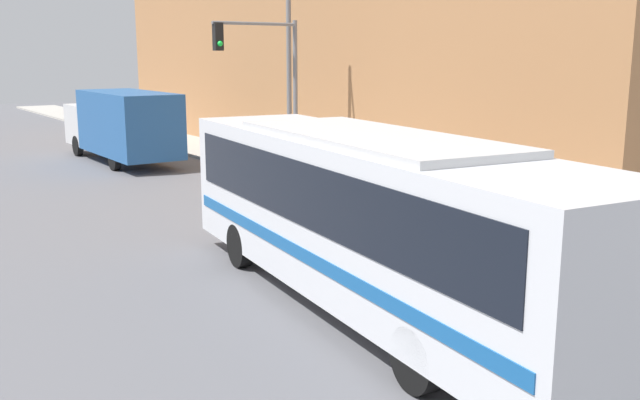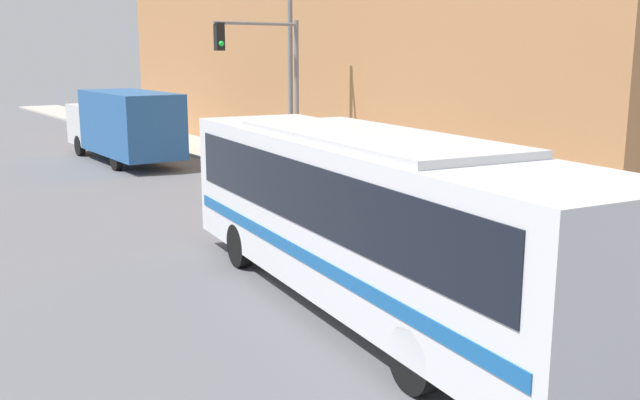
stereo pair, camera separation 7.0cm
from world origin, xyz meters
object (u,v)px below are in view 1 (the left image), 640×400
object	(u,v)px
delivery_truck	(121,123)
fire_hydrant	(479,209)
parking_meter	(360,166)
street_lamp	(281,52)
traffic_light_pole	(269,71)
pedestrian_near_corner	(446,180)
city_bus	(370,210)

from	to	relation	value
delivery_truck	fire_hydrant	size ratio (longest dim) A/B	10.40
fire_hydrant	parking_meter	world-z (taller)	parking_meter
delivery_truck	street_lamp	xyz separation A→B (m)	(3.52, -7.12, 2.91)
delivery_truck	parking_meter	world-z (taller)	delivery_truck
traffic_light_pole	parking_meter	bearing A→B (deg)	-76.65
parking_meter	pedestrian_near_corner	bearing A→B (deg)	-73.81
city_bus	pedestrian_near_corner	world-z (taller)	city_bus
traffic_light_pole	parking_meter	size ratio (longest dim) A/B	4.19
city_bus	parking_meter	distance (m)	10.12
traffic_light_pole	city_bus	bearing A→B (deg)	-112.82
delivery_truck	parking_meter	bearing A→B (deg)	-72.85
traffic_light_pole	parking_meter	world-z (taller)	traffic_light_pole
fire_hydrant	parking_meter	size ratio (longest dim) A/B	0.61
traffic_light_pole	parking_meter	distance (m)	5.01
delivery_truck	street_lamp	bearing A→B (deg)	-63.69
delivery_truck	street_lamp	world-z (taller)	street_lamp
delivery_truck	pedestrian_near_corner	bearing A→B (deg)	-73.04
city_bus	traffic_light_pole	world-z (taller)	traffic_light_pole
street_lamp	pedestrian_near_corner	size ratio (longest dim) A/B	4.75
street_lamp	delivery_truck	bearing A→B (deg)	116.31
parking_meter	street_lamp	world-z (taller)	street_lamp
fire_hydrant	parking_meter	bearing A→B (deg)	90.00
traffic_light_pole	street_lamp	bearing A→B (deg)	33.81
city_bus	street_lamp	xyz separation A→B (m)	(5.94, 12.66, 2.72)
fire_hydrant	pedestrian_near_corner	world-z (taller)	pedestrian_near_corner
fire_hydrant	delivery_truck	bearing A→B (deg)	102.13
traffic_light_pole	pedestrian_near_corner	distance (m)	7.77
delivery_truck	fire_hydrant	world-z (taller)	delivery_truck
pedestrian_near_corner	city_bus	bearing A→B (deg)	-143.30
fire_hydrant	traffic_light_pole	bearing A→B (deg)	95.95
traffic_light_pole	fire_hydrant	bearing A→B (deg)	-84.05
city_bus	fire_hydrant	xyz separation A→B (m)	(6.03, 3.01, -1.29)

